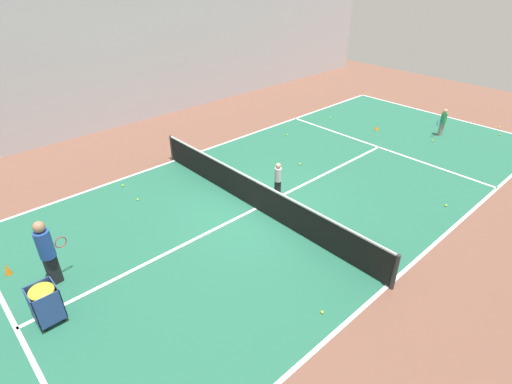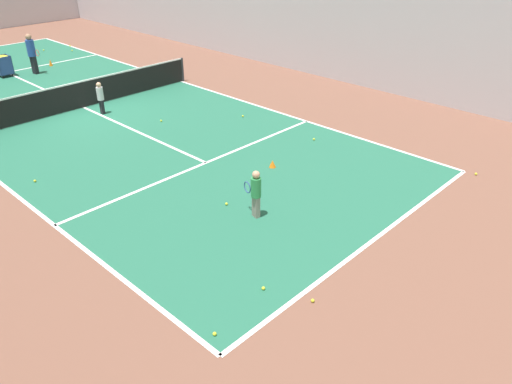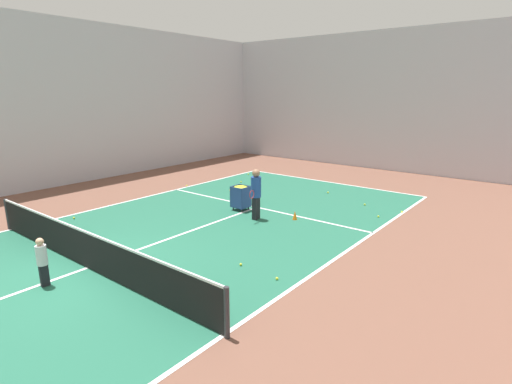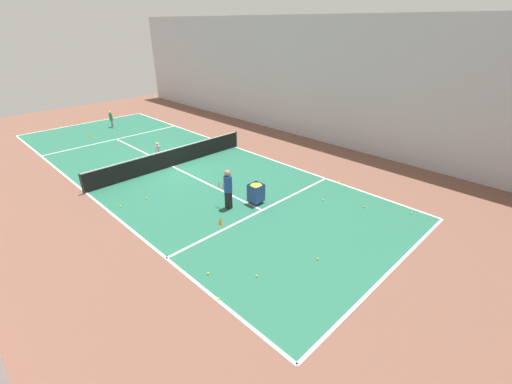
{
  "view_description": "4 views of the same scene",
  "coord_description": "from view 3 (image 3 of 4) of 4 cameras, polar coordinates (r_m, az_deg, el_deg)",
  "views": [
    {
      "loc": [
        -7.57,
        6.98,
        6.66
      ],
      "look_at": [
        0.0,
        0.0,
        0.59
      ],
      "focal_mm": 28.0,
      "sensor_mm": 36.0,
      "label": 1
    },
    {
      "loc": [
        -8.27,
        -16.69,
        6.15
      ],
      "look_at": [
        -1.1,
        -9.82,
        0.65
      ],
      "focal_mm": 35.0,
      "sensor_mm": 36.0,
      "label": 2
    },
    {
      "loc": [
        8.91,
        -4.57,
        4.22
      ],
      "look_at": [
        0.84,
        5.66,
        0.95
      ],
      "focal_mm": 28.0,
      "sensor_mm": 36.0,
      "label": 3
    },
    {
      "loc": [
        8.91,
        15.38,
        7.03
      ],
      "look_at": [
        -0.27,
        6.16,
        0.54
      ],
      "focal_mm": 24.0,
      "sensor_mm": 36.0,
      "label": 4
    }
  ],
  "objects": [
    {
      "name": "ground_plane",
      "position": [
        10.87,
        -22.91,
        -9.96
      ],
      "size": [
        38.18,
        38.18,
        0.0
      ],
      "primitive_type": "plane",
      "color": "brown"
    },
    {
      "name": "court_playing_area",
      "position": [
        10.86,
        -22.92,
        -9.95
      ],
      "size": [
        9.12,
        24.68,
        0.0
      ],
      "color": "#23664C",
      "rests_on": "ground"
    },
    {
      "name": "line_baseline_far",
      "position": [
        19.57,
        10.24,
        1.42
      ],
      "size": [
        9.12,
        0.1,
        0.0
      ],
      "primitive_type": "cube",
      "color": "white",
      "rests_on": "ground"
    },
    {
      "name": "line_sideline_left",
      "position": [
        14.83,
        -31.59,
        -4.59
      ],
      "size": [
        0.1,
        24.68,
        0.0
      ],
      "primitive_type": "cube",
      "color": "white",
      "rests_on": "ground"
    },
    {
      "name": "line_sideline_right",
      "position": [
        7.59,
        -4.71,
        -19.74
      ],
      "size": [
        0.1,
        24.68,
        0.0
      ],
      "primitive_type": "cube",
      "color": "white",
      "rests_on": "ground"
    },
    {
      "name": "line_service_far",
      "position": [
        15.04,
        0.14,
        -2.2
      ],
      "size": [
        9.12,
        0.1,
        0.0
      ],
      "primitive_type": "cube",
      "color": "white",
      "rests_on": "ground"
    },
    {
      "name": "line_centre_service",
      "position": [
        10.86,
        -22.92,
        -9.94
      ],
      "size": [
        0.1,
        13.57,
        0.0
      ],
      "primitive_type": "cube",
      "color": "white",
      "rests_on": "ground"
    },
    {
      "name": "hall_enclosure_far",
      "position": [
        23.49,
        16.36,
        12.31
      ],
      "size": [
        18.62,
        0.15,
        7.43
      ],
      "color": "silver",
      "rests_on": "ground"
    },
    {
      "name": "tennis_net",
      "position": [
        10.68,
        -23.18,
        -7.45
      ],
      "size": [
        9.42,
        0.1,
        0.99
      ],
      "color": "#2D2D33",
      "rests_on": "ground"
    },
    {
      "name": "coach_at_net",
      "position": [
        13.41,
        -0.01,
        0.16
      ],
      "size": [
        0.39,
        0.68,
        1.73
      ],
      "rotation": [
        0.0,
        0.0,
        -1.44
      ],
      "color": "black",
      "rests_on": "ground"
    },
    {
      "name": "child_midcourt",
      "position": [
        10.09,
        -28.25,
        -8.4
      ],
      "size": [
        0.26,
        0.26,
        1.14
      ],
      "rotation": [
        0.0,
        0.0,
        1.44
      ],
      "color": "black",
      "rests_on": "ground"
    },
    {
      "name": "ball_cart",
      "position": [
        14.56,
        -2.2,
        -0.14
      ],
      "size": [
        0.57,
        0.54,
        0.92
      ],
      "color": "#2D478C",
      "rests_on": "ground"
    },
    {
      "name": "training_cone_1",
      "position": [
        13.64,
        5.57,
        -3.33
      ],
      "size": [
        0.17,
        0.17,
        0.3
      ],
      "primitive_type": "cone",
      "color": "orange",
      "rests_on": "ground"
    },
    {
      "name": "tennis_ball_0",
      "position": [
        17.4,
        10.25,
        -0.06
      ],
      "size": [
        0.07,
        0.07,
        0.07
      ],
      "primitive_type": "sphere",
      "color": "yellow",
      "rests_on": "ground"
    },
    {
      "name": "tennis_ball_1",
      "position": [
        15.31,
        20.13,
        -2.66
      ],
      "size": [
        0.07,
        0.07,
        0.07
      ],
      "primitive_type": "sphere",
      "color": "yellow",
      "rests_on": "ground"
    },
    {
      "name": "tennis_ball_4",
      "position": [
        15.03,
        -24.58,
        -3.4
      ],
      "size": [
        0.07,
        0.07,
        0.07
      ],
      "primitive_type": "sphere",
      "color": "yellow",
      "rests_on": "ground"
    },
    {
      "name": "tennis_ball_5",
      "position": [
        17.55,
        -3.73,
        0.27
      ],
      "size": [
        0.07,
        0.07,
        0.07
      ],
      "primitive_type": "sphere",
      "color": "yellow",
      "rests_on": "ground"
    },
    {
      "name": "tennis_ball_7",
      "position": [
        10.14,
        -2.19,
        -10.3
      ],
      "size": [
        0.07,
        0.07,
        0.07
      ],
      "primitive_type": "sphere",
      "color": "yellow",
      "rests_on": "ground"
    },
    {
      "name": "tennis_ball_10",
      "position": [
        14.47,
        17.08,
        -3.36
      ],
      "size": [
        0.07,
        0.07,
        0.07
      ],
      "primitive_type": "sphere",
      "color": "yellow",
      "rests_on": "ground"
    },
    {
      "name": "tennis_ball_11",
      "position": [
        19.17,
        -2.15,
        1.47
      ],
      "size": [
        0.07,
        0.07,
        0.07
      ],
      "primitive_type": "sphere",
      "color": "yellow",
      "rests_on": "ground"
    },
    {
      "name": "tennis_ball_13",
      "position": [
        18.63,
        -9.87,
        0.9
      ],
      "size": [
        0.07,
        0.07,
        0.07
      ],
      "primitive_type": "sphere",
      "color": "yellow",
      "rests_on": "ground"
    },
    {
      "name": "tennis_ball_15",
      "position": [
        15.84,
        15.27,
        -1.73
      ],
      "size": [
        0.07,
        0.07,
        0.07
      ],
      "primitive_type": "sphere",
      "color": "yellow",
      "rests_on": "ground"
    },
    {
      "name": "tennis_ball_16",
      "position": [
        20.94,
        -1.1,
        2.57
      ],
      "size": [
        0.07,
        0.07,
        0.07
      ],
      "primitive_type": "sphere",
      "color": "yellow",
      "rests_on": "ground"
    },
    {
      "name": "tennis_ball_19",
      "position": [
        9.44,
        3.0,
        -12.24
      ],
      "size": [
        0.07,
        0.07,
        0.07
      ],
      "primitive_type": "sphere",
      "color": "yellow",
      "rests_on": "ground"
    }
  ]
}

